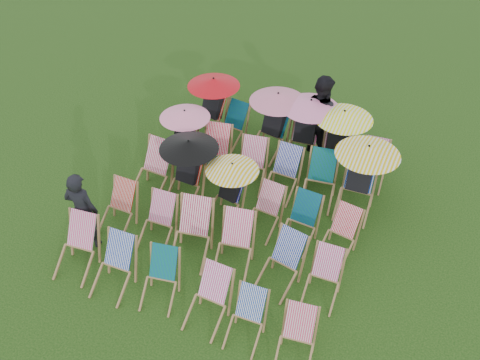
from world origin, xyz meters
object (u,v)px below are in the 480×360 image
at_px(deckchair_0, 76,247).
at_px(deckchair_29, 372,165).
at_px(person_left, 82,211).
at_px(deckchair_5, 296,341).
at_px(person_rear, 320,114).

xyz_separation_m(deckchair_0, deckchair_29, (4.08, 4.50, -0.04)).
bearing_deg(deckchair_29, person_left, -141.60).
height_order(deckchair_5, person_rear, person_rear).
height_order(person_left, person_rear, person_rear).
bearing_deg(deckchair_5, person_rear, 96.89).
relative_size(deckchair_29, person_left, 0.54).
bearing_deg(person_left, person_rear, -132.40).
bearing_deg(person_left, deckchair_29, -147.20).
distance_m(deckchair_5, person_rear, 5.41).
xyz_separation_m(deckchair_5, person_left, (-4.30, 0.63, 0.40)).
distance_m(deckchair_0, deckchair_5, 4.11).
bearing_deg(deckchair_5, deckchair_29, 82.11).
relative_size(deckchair_5, person_left, 0.52).
bearing_deg(deckchair_5, person_left, 163.43).
bearing_deg(person_left, deckchair_0, 99.64).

